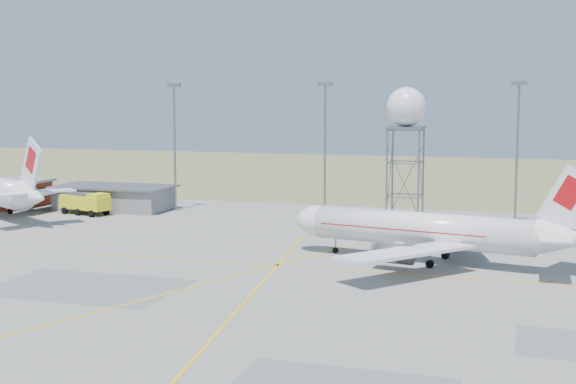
% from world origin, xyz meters
% --- Properties ---
extents(ground, '(400.00, 400.00, 0.00)m').
position_xyz_m(ground, '(0.00, 0.00, 0.00)').
color(ground, gray).
rests_on(ground, ground).
extents(grass_strip, '(400.00, 120.00, 0.03)m').
position_xyz_m(grass_strip, '(0.00, 140.00, 0.01)').
color(grass_strip, '#626D3C').
rests_on(grass_strip, ground).
extents(building_grey, '(19.00, 10.00, 3.90)m').
position_xyz_m(building_grey, '(-45.00, 64.00, 1.97)').
color(building_grey, gray).
rests_on(building_grey, ground).
extents(mast_a, '(2.20, 0.50, 20.50)m').
position_xyz_m(mast_a, '(-35.00, 66.00, 12.07)').
color(mast_a, slate).
rests_on(mast_a, ground).
extents(mast_b, '(2.20, 0.50, 20.50)m').
position_xyz_m(mast_b, '(-10.00, 66.00, 12.07)').
color(mast_b, slate).
rests_on(mast_b, ground).
extents(mast_c, '(2.20, 0.50, 20.50)m').
position_xyz_m(mast_c, '(18.00, 66.00, 12.07)').
color(mast_c, slate).
rests_on(mast_c, ground).
extents(airliner_main, '(33.84, 32.43, 11.56)m').
position_xyz_m(airliner_main, '(9.54, 36.78, 3.54)').
color(airliner_main, white).
rests_on(airliner_main, ground).
extents(radar_tower, '(5.43, 5.43, 19.64)m').
position_xyz_m(radar_tower, '(3.43, 58.83, 11.02)').
color(radar_tower, slate).
rests_on(radar_tower, ground).
extents(fire_truck, '(9.17, 5.46, 3.48)m').
position_xyz_m(fire_truck, '(-46.37, 57.63, 1.67)').
color(fire_truck, yellow).
rests_on(fire_truck, ground).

